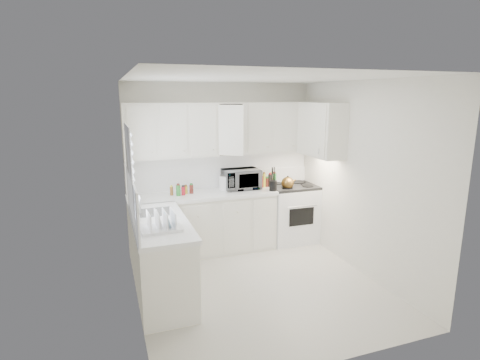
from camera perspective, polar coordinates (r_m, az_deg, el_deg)
name	(u,v)px	position (r m, az deg, el deg)	size (l,w,h in m)	color
floor	(258,285)	(5.15, 2.70, -15.35)	(3.20, 3.20, 0.00)	beige
ceiling	(260,78)	(4.56, 3.04, 14.96)	(3.20, 3.20, 0.00)	white
wall_back	(221,166)	(6.16, -2.79, 2.15)	(3.00, 3.00, 0.00)	silver
wall_front	(331,230)	(3.32, 13.46, -7.22)	(3.00, 3.00, 0.00)	silver
wall_left	(132,198)	(4.36, -15.74, -2.64)	(3.20, 3.20, 0.00)	silver
wall_right	(362,179)	(5.42, 17.69, 0.15)	(3.20, 3.20, 0.00)	silver
window_blinds	(131,170)	(4.65, -15.98, 1.43)	(0.06, 0.96, 1.06)	white
lower_cabinets_back	(203,224)	(6.00, -5.47, -6.58)	(2.22, 0.60, 0.90)	silver
lower_cabinets_left	(161,260)	(4.85, -11.71, -11.52)	(0.60, 1.60, 0.90)	silver
countertop_back	(203,195)	(5.85, -5.54, -2.21)	(2.24, 0.64, 0.05)	white
countertop_left	(160,222)	(4.68, -11.84, -6.18)	(0.64, 1.62, 0.05)	white
backsplash_back	(222,170)	(6.17, -2.76, 1.45)	(2.98, 0.02, 0.55)	white
backsplash_left	(132,200)	(4.57, -15.74, -2.92)	(0.02, 1.60, 0.55)	white
upper_cabinets_back	(224,155)	(5.97, -2.36, 3.77)	(3.00, 0.33, 0.80)	silver
upper_cabinets_right	(320,156)	(5.96, 11.82, 3.50)	(0.33, 0.90, 0.80)	silver
sink	(155,203)	(4.97, -12.47, -3.36)	(0.42, 0.38, 0.30)	gray
stove	(292,205)	(6.47, 7.81, -3.73)	(0.80, 0.65, 1.22)	white
tea_kettle	(288,182)	(6.14, 7.11, -0.31)	(0.25, 0.21, 0.23)	olive
frying_pan	(298,182)	(6.60, 8.65, -0.26)	(0.25, 0.43, 0.04)	black
microwave	(241,177)	(6.06, 0.16, 0.46)	(0.57, 0.31, 0.38)	gray
rice_cooker	(227,181)	(6.03, -1.89, -0.20)	(0.26, 0.26, 0.26)	white
paper_towel	(225,180)	(6.14, -2.22, 0.07)	(0.12, 0.12, 0.27)	white
utensil_crock	(273,179)	(5.95, 4.96, 0.21)	(0.13, 0.13, 0.39)	black
dish_rack	(160,219)	(4.31, -11.81, -5.76)	(0.44, 0.33, 0.24)	white
spice_left_0	(171,190)	(5.86, -10.23, -1.41)	(0.06, 0.06, 0.13)	brown
spice_left_1	(177,191)	(5.79, -9.35, -1.56)	(0.06, 0.06, 0.13)	#2A802D
spice_left_2	(181,189)	(5.89, -8.79, -1.30)	(0.06, 0.06, 0.13)	red
spice_left_3	(187,190)	(5.82, -7.90, -1.44)	(0.06, 0.06, 0.13)	yellow
spice_left_4	(191,188)	(5.92, -7.37, -1.19)	(0.06, 0.06, 0.13)	maroon
sauce_right_0	(258,180)	(6.27, 2.68, -0.04)	(0.06, 0.06, 0.19)	red
sauce_right_1	(262,181)	(6.24, 3.36, -0.12)	(0.06, 0.06, 0.19)	yellow
sauce_right_2	(264,180)	(6.31, 3.61, 0.03)	(0.06, 0.06, 0.19)	maroon
sauce_right_3	(269,180)	(6.28, 4.28, -0.04)	(0.06, 0.06, 0.19)	black
sauce_right_4	(270,179)	(6.36, 4.52, 0.10)	(0.06, 0.06, 0.19)	brown
sauce_right_5	(275,180)	(6.33, 5.19, 0.03)	(0.06, 0.06, 0.19)	#2A802D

